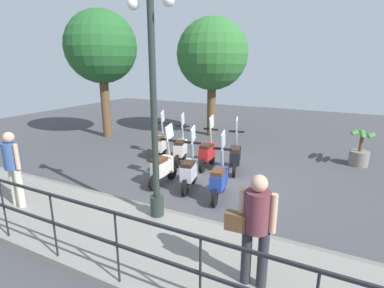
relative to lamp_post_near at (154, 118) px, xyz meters
name	(u,v)px	position (x,y,z in m)	size (l,w,h in m)	color
ground_plane	(205,180)	(2.40, 0.05, -2.09)	(28.00, 28.00, 0.00)	#424247
promenade_walkway	(132,237)	(-0.75, 0.05, -2.02)	(2.20, 20.00, 0.15)	gray
fence_railing	(82,223)	(-1.80, 0.05, -1.20)	(0.04, 16.03, 1.07)	black
lamp_post_near	(154,118)	(0.00, 0.00, 0.00)	(0.26, 0.90, 4.38)	#232D28
pedestrian_with_bag	(255,223)	(-1.02, -2.20, -1.02)	(0.34, 0.65, 1.59)	#28282D
pedestrian_distant	(13,164)	(-0.97, 2.83, -1.01)	(0.35, 0.49, 1.59)	beige
tree_large	(101,48)	(5.01, 5.82, 1.52)	(2.85, 2.85, 5.07)	brown
tree_distant	(212,55)	(7.21, 1.98, 1.26)	(2.89, 2.89, 4.83)	brown
potted_palm	(360,151)	(5.65, -3.64, -1.65)	(1.06, 0.66, 1.05)	slate
scooter_near_0	(219,179)	(1.53, -0.69, -1.61)	(1.23, 0.46, 1.54)	black
scooter_near_1	(190,171)	(1.71, 0.16, -1.61)	(1.22, 0.49, 1.54)	black
scooter_near_2	(163,167)	(1.66, 0.91, -1.61)	(1.23, 0.44, 1.54)	black
scooter_far_0	(235,156)	(3.38, -0.44, -1.61)	(1.20, 0.53, 1.54)	black
scooter_far_1	(207,152)	(3.32, 0.40, -1.61)	(1.23, 0.44, 1.54)	black
scooter_far_2	(181,148)	(3.32, 1.32, -1.61)	(1.21, 0.53, 1.54)	black
scooter_far_3	(160,144)	(3.46, 2.14, -1.61)	(1.20, 0.54, 1.54)	black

